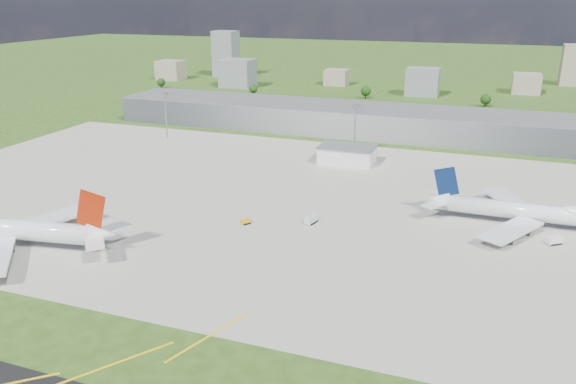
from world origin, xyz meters
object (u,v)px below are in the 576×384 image
(airliner_red_twin, at_px, (8,229))
(van_white_far, at_px, (554,241))
(tug_yellow, at_px, (246,222))
(van_white_near, at_px, (311,220))
(airliner_blue_quad, at_px, (538,213))

(airliner_red_twin, distance_m, van_white_far, 179.55)
(tug_yellow, height_order, van_white_near, van_white_near)
(tug_yellow, distance_m, van_white_far, 104.66)
(airliner_red_twin, distance_m, tug_yellow, 78.49)
(airliner_red_twin, relative_size, van_white_near, 12.68)
(airliner_red_twin, height_order, van_white_near, airliner_red_twin)
(airliner_red_twin, bearing_deg, van_white_near, -158.37)
(airliner_blue_quad, xyz_separation_m, van_white_far, (4.83, -13.81, -4.07))
(airliner_red_twin, distance_m, van_white_near, 101.75)
(tug_yellow, bearing_deg, van_white_near, -31.68)
(tug_yellow, xyz_separation_m, van_white_far, (102.97, 18.72, 0.39))
(van_white_near, bearing_deg, van_white_far, -67.33)
(van_white_near, bearing_deg, airliner_red_twin, 136.16)
(tug_yellow, distance_m, van_white_near, 23.67)
(airliner_blue_quad, relative_size, van_white_far, 13.48)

